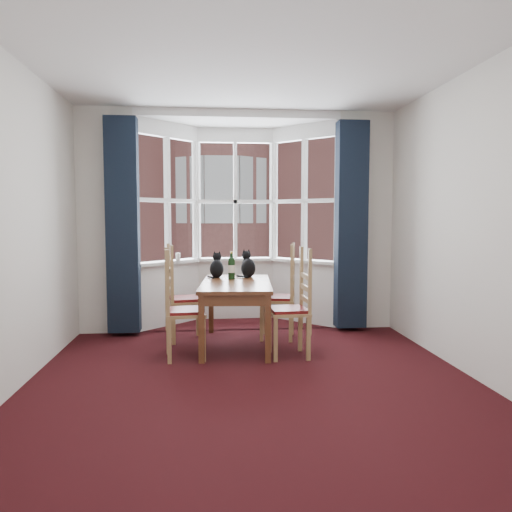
{
  "coord_description": "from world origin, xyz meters",
  "views": [
    {
      "loc": [
        -0.39,
        -4.12,
        1.46
      ],
      "look_at": [
        0.11,
        1.05,
        1.05
      ],
      "focal_mm": 35.0,
      "sensor_mm": 36.0,
      "label": 1
    }
  ],
  "objects": [
    {
      "name": "chair_left_far",
      "position": [
        -0.75,
        1.74,
        0.47
      ],
      "size": [
        0.47,
        0.49,
        0.92
      ],
      "color": "#A2804E",
      "rests_on": "floor"
    },
    {
      "name": "wall_near",
      "position": [
        0.0,
        -2.25,
        1.4
      ],
      "size": [
        4.0,
        0.0,
        4.0
      ],
      "primitive_type": "plane",
      "rotation": [
        -1.57,
        0.0,
        0.0
      ],
      "color": "silver",
      "rests_on": "floor"
    },
    {
      "name": "cat_left",
      "position": [
        -0.29,
        1.87,
        0.85
      ],
      "size": [
        0.18,
        0.25,
        0.33
      ],
      "color": "black",
      "rests_on": "dining_table"
    },
    {
      "name": "street",
      "position": [
        0.0,
        32.25,
        -6.0
      ],
      "size": [
        80.0,
        80.0,
        0.0
      ],
      "primitive_type": "plane",
      "color": "#333335",
      "rests_on": "ground"
    },
    {
      "name": "candle_tall",
      "position": [
        -0.79,
        2.6,
        0.92
      ],
      "size": [
        0.06,
        0.06,
        0.11
      ],
      "primitive_type": "cylinder",
      "color": "white",
      "rests_on": "bay_window"
    },
    {
      "name": "cat_right",
      "position": [
        0.09,
        1.89,
        0.86
      ],
      "size": [
        0.22,
        0.28,
        0.34
      ],
      "color": "black",
      "rests_on": "dining_table"
    },
    {
      "name": "wall_back_pier_right",
      "position": [
        1.65,
        2.25,
        1.4
      ],
      "size": [
        0.7,
        0.12,
        2.8
      ],
      "primitive_type": "cube",
      "color": "silver",
      "rests_on": "floor"
    },
    {
      "name": "curtain_left",
      "position": [
        -1.42,
        2.07,
        1.35
      ],
      "size": [
        0.38,
        0.22,
        2.6
      ],
      "primitive_type": "cube",
      "color": "black",
      "rests_on": "floor"
    },
    {
      "name": "bay_window",
      "position": [
        0.0,
        2.75,
        1.4
      ],
      "size": [
        2.76,
        0.94,
        2.8
      ],
      "color": "white",
      "rests_on": "floor"
    },
    {
      "name": "chair_right_near",
      "position": [
        0.53,
        0.96,
        0.47
      ],
      "size": [
        0.42,
        0.44,
        0.92
      ],
      "color": "#A2804E",
      "rests_on": "floor"
    },
    {
      "name": "floor",
      "position": [
        0.0,
        0.0,
        0.0
      ],
      "size": [
        4.5,
        4.5,
        0.0
      ],
      "primitive_type": "plane",
      "color": "black",
      "rests_on": "ground"
    },
    {
      "name": "chair_right_far",
      "position": [
        0.52,
        1.73,
        0.47
      ],
      "size": [
        0.48,
        0.49,
        0.92
      ],
      "color": "#A2804E",
      "rests_on": "floor"
    },
    {
      "name": "wall_back_pier_left",
      "position": [
        -1.65,
        2.25,
        1.4
      ],
      "size": [
        0.7,
        0.12,
        2.8
      ],
      "primitive_type": "cube",
      "color": "silver",
      "rests_on": "floor"
    },
    {
      "name": "wall_right",
      "position": [
        2.0,
        0.0,
        1.4
      ],
      "size": [
        0.0,
        4.5,
        4.5
      ],
      "primitive_type": "plane",
      "rotation": [
        1.57,
        0.0,
        -1.57
      ],
      "color": "silver",
      "rests_on": "floor"
    },
    {
      "name": "dining_table",
      "position": [
        -0.08,
        1.43,
        0.64
      ],
      "size": [
        0.87,
        1.48,
        0.73
      ],
      "color": "brown",
      "rests_on": "floor"
    },
    {
      "name": "tenement_building",
      "position": [
        0.0,
        14.01,
        1.6
      ],
      "size": [
        18.4,
        7.8,
        15.2
      ],
      "color": "#92524B",
      "rests_on": "street"
    },
    {
      "name": "ceiling",
      "position": [
        0.0,
        0.0,
        2.8
      ],
      "size": [
        4.5,
        4.5,
        0.0
      ],
      "primitive_type": "plane",
      "rotation": [
        3.14,
        0.0,
        0.0
      ],
      "color": "white",
      "rests_on": "floor"
    },
    {
      "name": "wall_left",
      "position": [
        -2.0,
        0.0,
        1.4
      ],
      "size": [
        0.0,
        4.5,
        4.5
      ],
      "primitive_type": "plane",
      "rotation": [
        1.57,
        0.0,
        1.57
      ],
      "color": "silver",
      "rests_on": "floor"
    },
    {
      "name": "chair_left_near",
      "position": [
        -0.72,
        0.99,
        0.47
      ],
      "size": [
        0.44,
        0.46,
        0.92
      ],
      "color": "#A2804E",
      "rests_on": "floor"
    },
    {
      "name": "wine_bottle",
      "position": [
        -0.12,
        1.7,
        0.87
      ],
      "size": [
        0.08,
        0.08,
        0.32
      ],
      "color": "black",
      "rests_on": "dining_table"
    },
    {
      "name": "curtain_right",
      "position": [
        1.42,
        2.07,
        1.35
      ],
      "size": [
        0.38,
        0.22,
        2.6
      ],
      "primitive_type": "cube",
      "color": "black",
      "rests_on": "floor"
    }
  ]
}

